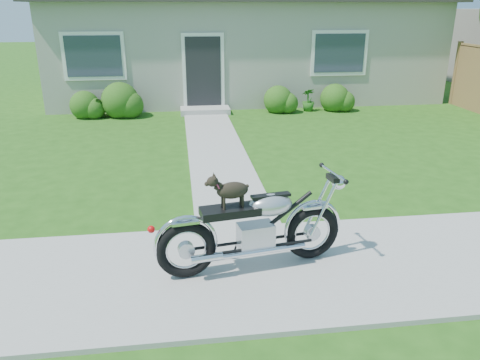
# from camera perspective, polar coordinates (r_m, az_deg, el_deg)

# --- Properties ---
(ground) EXTENTS (80.00, 80.00, 0.00)m
(ground) POSITION_cam_1_polar(r_m,az_deg,el_deg) (5.92, 16.12, -9.51)
(ground) COLOR #235114
(ground) RESTS_ON ground
(sidewalk) EXTENTS (24.00, 2.20, 0.04)m
(sidewalk) POSITION_cam_1_polar(r_m,az_deg,el_deg) (5.91, 16.14, -9.34)
(sidewalk) COLOR #9E9B93
(sidewalk) RESTS_ON ground
(walkway) EXTENTS (1.20, 8.00, 0.03)m
(walkway) POSITION_cam_1_polar(r_m,az_deg,el_deg) (10.10, -2.99, 3.91)
(walkway) COLOR #9E9B93
(walkway) RESTS_ON ground
(house) EXTENTS (12.60, 7.03, 4.50)m
(house) POSITION_cam_1_polar(r_m,az_deg,el_deg) (16.83, 0.13, 17.91)
(house) COLOR #A6A396
(house) RESTS_ON ground
(shrub_row) EXTENTS (7.92, 1.03, 1.03)m
(shrub_row) POSITION_cam_1_polar(r_m,az_deg,el_deg) (13.41, -5.37, 9.57)
(shrub_row) COLOR #295416
(shrub_row) RESTS_ON ground
(potted_plant_left) EXTENTS (0.74, 0.79, 0.70)m
(potted_plant_left) POSITION_cam_1_polar(r_m,az_deg,el_deg) (13.63, -16.94, 8.82)
(potted_plant_left) COLOR #275917
(potted_plant_left) RESTS_ON ground
(potted_plant_right) EXTENTS (0.45, 0.45, 0.65)m
(potted_plant_right) POSITION_cam_1_polar(r_m,az_deg,el_deg) (13.98, 8.34, 9.64)
(potted_plant_right) COLOR #26621B
(potted_plant_right) RESTS_ON ground
(motorcycle_with_dog) EXTENTS (2.22, 0.68, 1.16)m
(motorcycle_with_dog) POSITION_cam_1_polar(r_m,az_deg,el_deg) (5.28, 1.86, -5.70)
(motorcycle_with_dog) COLOR black
(motorcycle_with_dog) RESTS_ON sidewalk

